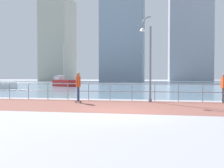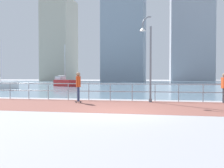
% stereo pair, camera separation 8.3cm
% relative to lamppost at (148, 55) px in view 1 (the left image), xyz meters
% --- Properties ---
extents(ground, '(220.00, 220.00, 0.00)m').
position_rel_lamppost_xyz_m(ground, '(-1.00, 35.59, -2.80)').
color(ground, '#9E9EA3').
extents(brick_paving, '(28.00, 5.62, 0.01)m').
position_rel_lamppost_xyz_m(brick_paving, '(-1.00, -2.11, -2.79)').
color(brick_paving, brown).
rests_on(brick_paving, ground).
extents(harbor_water, '(180.00, 88.00, 0.00)m').
position_rel_lamppost_xyz_m(harbor_water, '(-1.00, 45.70, -2.79)').
color(harbor_water, '#6B899E').
rests_on(harbor_water, ground).
extents(waterfront_railing, '(25.25, 0.06, 1.08)m').
position_rel_lamppost_xyz_m(waterfront_railing, '(-1.00, 0.70, -2.05)').
color(waterfront_railing, '#8C99A3').
rests_on(waterfront_railing, ground).
extents(lamppost, '(0.72, 0.58, 5.05)m').
position_rel_lamppost_xyz_m(lamppost, '(0.00, 0.00, 0.00)').
color(lamppost, slate).
rests_on(lamppost, ground).
extents(skateboarder, '(0.41, 0.54, 1.76)m').
position_rel_lamppost_xyz_m(skateboarder, '(-3.93, -1.03, -1.74)').
color(skateboarder, black).
rests_on(skateboarder, ground).
extents(bystander, '(0.30, 0.56, 1.70)m').
position_rel_lamppost_xyz_m(bystander, '(4.29, 0.35, -1.79)').
color(bystander, '#4C4C51').
rests_on(bystander, ground).
extents(sailboat_white, '(4.78, 4.08, 6.80)m').
position_rel_lamppost_xyz_m(sailboat_white, '(-14.62, 23.88, -2.15)').
color(sailboat_white, '#B21E1E').
rests_on(sailboat_white, ground).
extents(tower_concrete, '(16.93, 17.97, 49.26)m').
position_rel_lamppost_xyz_m(tower_concrete, '(13.64, 96.98, 21.00)').
color(tower_concrete, '#A3A8B2').
rests_on(tower_concrete, ground).
extents(tower_glass, '(13.78, 17.83, 41.79)m').
position_rel_lamppost_xyz_m(tower_glass, '(-11.32, 72.67, 17.27)').
color(tower_glass, '#8493A3').
rests_on(tower_glass, ground).
extents(tower_brick, '(11.01, 14.82, 35.48)m').
position_rel_lamppost_xyz_m(tower_brick, '(-39.86, 82.62, 14.11)').
color(tower_brick, '#B2AD99').
rests_on(tower_brick, ground).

